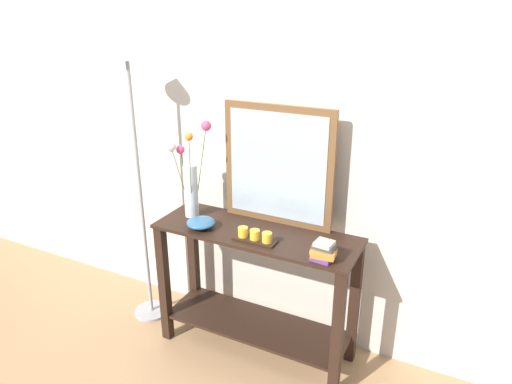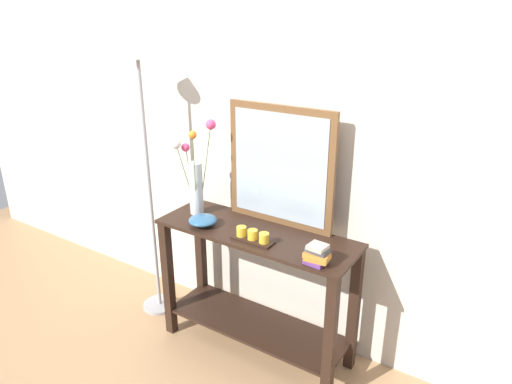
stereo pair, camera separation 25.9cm
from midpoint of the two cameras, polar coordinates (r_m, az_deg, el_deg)
ground_plane at (r=3.15m, az=-2.48°, el=-18.61°), size 7.00×6.00×0.02m
wall_back at (r=2.78m, az=0.34°, el=7.60°), size 6.40×0.08×2.70m
console_table at (r=2.85m, az=-2.64°, el=-10.99°), size 1.20×0.41×0.82m
mirror_leaning at (r=2.67m, az=-0.08°, el=3.15°), size 0.67×0.03×0.71m
tall_vase_left at (r=2.84m, az=-10.67°, el=1.40°), size 0.22×0.19×0.60m
candle_tray at (r=2.57m, az=-3.04°, el=-5.53°), size 0.24×0.09×0.07m
decorative_bowl at (r=2.75m, az=-9.44°, el=-3.79°), size 0.17×0.17×0.06m
book_stack at (r=2.38m, az=5.17°, el=-7.32°), size 0.13×0.10×0.11m
floor_lamp at (r=3.00m, az=-16.98°, el=5.69°), size 0.24×0.24×1.85m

